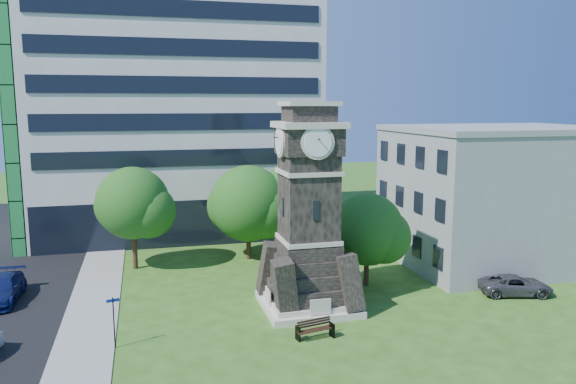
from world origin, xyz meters
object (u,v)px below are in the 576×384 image
object	(u,v)px
park_bench	(315,328)
car_street_north	(1,289)
clock_tower	(308,221)
street_sign	(114,316)
car_east_lot	(516,285)

from	to	relation	value
park_bench	car_street_north	bearing A→B (deg)	137.19
clock_tower	park_bench	world-z (taller)	clock_tower
park_bench	clock_tower	bearing A→B (deg)	65.74
clock_tower	park_bench	distance (m)	6.56
clock_tower	car_street_north	world-z (taller)	clock_tower
clock_tower	street_sign	size ratio (longest dim) A/B	4.64
car_street_north	street_sign	size ratio (longest dim) A/B	2.02
car_east_lot	park_bench	world-z (taller)	car_east_lot
car_street_north	car_east_lot	bearing A→B (deg)	-10.86
park_bench	car_east_lot	bearing A→B (deg)	0.45
clock_tower	street_sign	world-z (taller)	clock_tower
car_street_north	park_bench	distance (m)	19.85
clock_tower	car_street_north	xyz separation A→B (m)	(-18.03, 5.70, -4.51)
car_street_north	car_east_lot	distance (m)	32.26
car_street_north	clock_tower	bearing A→B (deg)	-16.05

